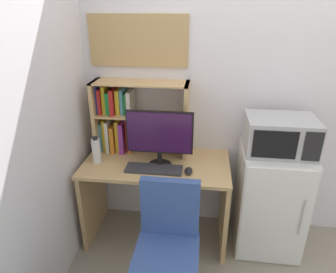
{
  "coord_description": "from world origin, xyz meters",
  "views": [
    {
      "loc": [
        -0.59,
        -2.43,
        1.93
      ],
      "look_at": [
        -0.86,
        -0.34,
        1.0
      ],
      "focal_mm": 32.0,
      "sensor_mm": 36.0,
      "label": 1
    }
  ],
  "objects_px": {
    "keyboard": "(154,169)",
    "microwave": "(280,135)",
    "monitor": "(159,136)",
    "computer_mouse": "(188,171)",
    "desk_chair": "(168,256)",
    "wall_corkboard": "(138,41)",
    "mini_fridge": "(269,200)",
    "hutch_bookshelf": "(126,116)",
    "water_bottle": "(96,150)"
  },
  "relations": [
    {
      "from": "hutch_bookshelf",
      "to": "microwave",
      "type": "bearing_deg",
      "value": -7.77
    },
    {
      "from": "hutch_bookshelf",
      "to": "desk_chair",
      "type": "height_order",
      "value": "hutch_bookshelf"
    },
    {
      "from": "computer_mouse",
      "to": "water_bottle",
      "type": "xyz_separation_m",
      "value": [
        -0.75,
        0.08,
        0.09
      ]
    },
    {
      "from": "microwave",
      "to": "desk_chair",
      "type": "xyz_separation_m",
      "value": [
        -0.76,
        -0.67,
        -0.62
      ]
    },
    {
      "from": "computer_mouse",
      "to": "keyboard",
      "type": "bearing_deg",
      "value": 178.38
    },
    {
      "from": "mini_fridge",
      "to": "water_bottle",
      "type": "bearing_deg",
      "value": -176.92
    },
    {
      "from": "water_bottle",
      "to": "mini_fridge",
      "type": "bearing_deg",
      "value": 3.08
    },
    {
      "from": "monitor",
      "to": "wall_corkboard",
      "type": "relative_size",
      "value": 0.65
    },
    {
      "from": "mini_fridge",
      "to": "desk_chair",
      "type": "xyz_separation_m",
      "value": [
        -0.76,
        -0.67,
        -0.04
      ]
    },
    {
      "from": "keyboard",
      "to": "computer_mouse",
      "type": "relative_size",
      "value": 4.16
    },
    {
      "from": "computer_mouse",
      "to": "microwave",
      "type": "xyz_separation_m",
      "value": [
        0.67,
        0.16,
        0.27
      ]
    },
    {
      "from": "hutch_bookshelf",
      "to": "monitor",
      "type": "distance_m",
      "value": 0.41
    },
    {
      "from": "keyboard",
      "to": "monitor",
      "type": "bearing_deg",
      "value": 63.81
    },
    {
      "from": "computer_mouse",
      "to": "desk_chair",
      "type": "xyz_separation_m",
      "value": [
        -0.09,
        -0.51,
        -0.36
      ]
    },
    {
      "from": "keyboard",
      "to": "desk_chair",
      "type": "bearing_deg",
      "value": -71.47
    },
    {
      "from": "wall_corkboard",
      "to": "hutch_bookshelf",
      "type": "bearing_deg",
      "value": -135.94
    },
    {
      "from": "water_bottle",
      "to": "computer_mouse",
      "type": "bearing_deg",
      "value": -6.23
    },
    {
      "from": "keyboard",
      "to": "microwave",
      "type": "relative_size",
      "value": 0.87
    },
    {
      "from": "computer_mouse",
      "to": "microwave",
      "type": "relative_size",
      "value": 0.21
    },
    {
      "from": "wall_corkboard",
      "to": "microwave",
      "type": "bearing_deg",
      "value": -13.42
    },
    {
      "from": "hutch_bookshelf",
      "to": "keyboard",
      "type": "height_order",
      "value": "hutch_bookshelf"
    },
    {
      "from": "mini_fridge",
      "to": "desk_chair",
      "type": "bearing_deg",
      "value": -138.68
    },
    {
      "from": "hutch_bookshelf",
      "to": "microwave",
      "type": "relative_size",
      "value": 1.55
    },
    {
      "from": "monitor",
      "to": "computer_mouse",
      "type": "height_order",
      "value": "monitor"
    },
    {
      "from": "mini_fridge",
      "to": "microwave",
      "type": "relative_size",
      "value": 1.77
    },
    {
      "from": "water_bottle",
      "to": "wall_corkboard",
      "type": "bearing_deg",
      "value": 49.11
    },
    {
      "from": "monitor",
      "to": "mini_fridge",
      "type": "height_order",
      "value": "monitor"
    },
    {
      "from": "monitor",
      "to": "desk_chair",
      "type": "distance_m",
      "value": 0.86
    },
    {
      "from": "hutch_bookshelf",
      "to": "keyboard",
      "type": "distance_m",
      "value": 0.53
    },
    {
      "from": "water_bottle",
      "to": "microwave",
      "type": "height_order",
      "value": "microwave"
    },
    {
      "from": "keyboard",
      "to": "water_bottle",
      "type": "xyz_separation_m",
      "value": [
        -0.48,
        0.07,
        0.09
      ]
    },
    {
      "from": "monitor",
      "to": "desk_chair",
      "type": "height_order",
      "value": "monitor"
    },
    {
      "from": "monitor",
      "to": "hutch_bookshelf",
      "type": "bearing_deg",
      "value": 142.31
    },
    {
      "from": "keyboard",
      "to": "computer_mouse",
      "type": "bearing_deg",
      "value": -1.62
    },
    {
      "from": "computer_mouse",
      "to": "mini_fridge",
      "type": "relative_size",
      "value": 0.12
    },
    {
      "from": "microwave",
      "to": "wall_corkboard",
      "type": "height_order",
      "value": "wall_corkboard"
    },
    {
      "from": "computer_mouse",
      "to": "monitor",
      "type": "bearing_deg",
      "value": 161.03
    },
    {
      "from": "hutch_bookshelf",
      "to": "wall_corkboard",
      "type": "bearing_deg",
      "value": 44.06
    },
    {
      "from": "hutch_bookshelf",
      "to": "water_bottle",
      "type": "relative_size",
      "value": 3.53
    },
    {
      "from": "keyboard",
      "to": "mini_fridge",
      "type": "height_order",
      "value": "mini_fridge"
    },
    {
      "from": "mini_fridge",
      "to": "desk_chair",
      "type": "distance_m",
      "value": 1.02
    },
    {
      "from": "keyboard",
      "to": "wall_corkboard",
      "type": "distance_m",
      "value": 1.02
    },
    {
      "from": "microwave",
      "to": "wall_corkboard",
      "type": "distance_m",
      "value": 1.31
    },
    {
      "from": "desk_chair",
      "to": "wall_corkboard",
      "type": "bearing_deg",
      "value": 110.7
    },
    {
      "from": "microwave",
      "to": "monitor",
      "type": "bearing_deg",
      "value": -174.88
    },
    {
      "from": "microwave",
      "to": "computer_mouse",
      "type": "bearing_deg",
      "value": -166.45
    },
    {
      "from": "keyboard",
      "to": "desk_chair",
      "type": "xyz_separation_m",
      "value": [
        0.17,
        -0.52,
        -0.35
      ]
    },
    {
      "from": "desk_chair",
      "to": "wall_corkboard",
      "type": "relative_size",
      "value": 1.16
    },
    {
      "from": "desk_chair",
      "to": "hutch_bookshelf",
      "type": "bearing_deg",
      "value": 118.64
    },
    {
      "from": "hutch_bookshelf",
      "to": "monitor",
      "type": "relative_size",
      "value": 1.53
    }
  ]
}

